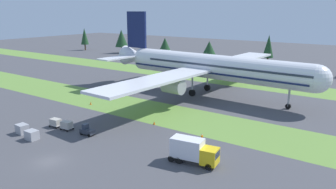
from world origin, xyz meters
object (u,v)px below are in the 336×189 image
Objects in this scene: cargo_dolly_second at (56,122)px; uld_container_1 at (32,135)px; airliner at (208,66)px; taxiway_marker_1 at (91,103)px; ground_crew_marshaller at (202,139)px; taxiway_marker_0 at (154,123)px; baggage_tug at (87,131)px; catering_truck at (193,150)px; uld_container_0 at (22,129)px; cargo_dolly_lead at (67,125)px.

cargo_dolly_second is 1.15× the size of uld_container_1.
airliner is 107.30× the size of taxiway_marker_1.
ground_crew_marshaller is 12.49m from taxiway_marker_0.
airliner is at bearing 170.84° from baggage_tug.
catering_truck is 3.61× the size of uld_container_0.
catering_truck is 31.30m from uld_container_0.
ground_crew_marshaller is at bearing -168.99° from catering_truck.
ground_crew_marshaller is 0.87× the size of uld_container_0.
ground_crew_marshaller is at bearing 26.24° from uld_container_0.
cargo_dolly_lead is at bearing -56.92° from taxiway_marker_1.
baggage_tug is 19.84m from ground_crew_marshaller.
cargo_dolly_second is 27.44m from ground_crew_marshaller.
taxiway_marker_1 is (-8.06, 20.12, -0.46)m from uld_container_1.
catering_truck is at bearing 13.25° from uld_container_0.
catering_truck is (28.50, 1.69, 1.03)m from cargo_dolly_second.
baggage_tug is at bearing -119.32° from taxiway_marker_0.
taxiway_marker_0 is (14.07, 11.52, -0.60)m from cargo_dolly_second.
baggage_tug is at bearing -95.31° from catering_truck.
uld_container_1 is at bearing -91.73° from ground_crew_marshaller.
cargo_dolly_lead is 6.43m from uld_container_1.
cargo_dolly_second is 5.82m from uld_container_0.
taxiway_marker_1 is at bearing 101.97° from uld_container_0.
airliner is at bearing 72.84° from uld_container_0.
catering_truck is 27.67m from uld_container_1.
taxiway_marker_1 is (-20.14, 2.43, 0.02)m from taxiway_marker_0.
taxiway_marker_1 is (-17.35, -23.44, -7.05)m from airliner.
baggage_tug reaches higher than ground_crew_marshaller.
ground_crew_marshaller is (-2.36, 6.67, -1.01)m from catering_truck.
catering_truck is 11.45× the size of taxiway_marker_0.
cargo_dolly_lead and cargo_dolly_second have the same top height.
uld_container_0 is 4.00m from uld_container_1.
airliner is 33.23m from ground_crew_marshaller.
taxiway_marker_1 is (-32.20, 5.58, -0.62)m from ground_crew_marshaller.
uld_container_0 is at bearing -62.47° from baggage_tug.
airliner is at bearing 159.28° from cargo_dolly_second.
catering_truck is at bearing 28.44° from airliner.
airliner is 38.67m from cargo_dolly_lead.
airliner is 35.44× the size of uld_container_1.
uld_container_0 is at bearing -14.46° from airliner.
cargo_dolly_lead is at bearing 81.99° from uld_container_1.
catering_truck reaches higher than taxiway_marker_1.
cargo_dolly_second is 3.48× the size of taxiway_marker_1.
cargo_dolly_lead is at bearing -95.17° from catering_truck.
ground_crew_marshaller is 32.69m from taxiway_marker_1.
baggage_tug reaches higher than uld_container_0.
ground_crew_marshaller is (23.24, 8.17, 0.03)m from cargo_dolly_lead.
uld_container_0 is 23.36m from taxiway_marker_0.
taxiway_marker_0 is at bearing 8.83° from airliner.
uld_container_1 is at bearing 14.02° from cargo_dolly_second.
cargo_dolly_second is at bearing 70.46° from uld_container_0.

